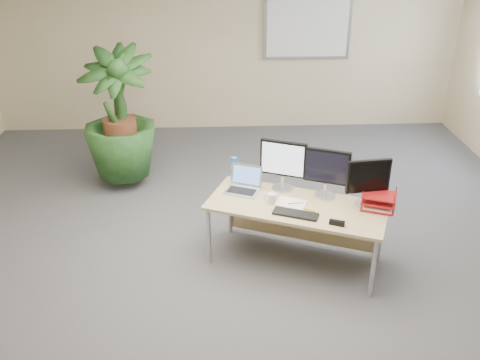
{
  "coord_description": "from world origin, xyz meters",
  "views": [
    {
      "loc": [
        -0.18,
        -4.02,
        3.06
      ],
      "look_at": [
        0.03,
        0.35,
        0.87
      ],
      "focal_mm": 40.0,
      "sensor_mm": 36.0,
      "label": 1
    }
  ],
  "objects_px": {
    "desk": "(298,212)",
    "floor_plant": "(120,129)",
    "laptop": "(244,184)",
    "monitor_right": "(327,170)",
    "monitor_left": "(283,162)"
  },
  "relations": [
    {
      "from": "monitor_left",
      "to": "laptop",
      "type": "xyz_separation_m",
      "value": [
        -0.37,
        0.0,
        -0.23
      ]
    },
    {
      "from": "desk",
      "to": "floor_plant",
      "type": "bearing_deg",
      "value": 138.99
    },
    {
      "from": "desk",
      "to": "laptop",
      "type": "xyz_separation_m",
      "value": [
        -0.51,
        0.25,
        0.19
      ]
    },
    {
      "from": "floor_plant",
      "to": "laptop",
      "type": "relative_size",
      "value": 3.79
    },
    {
      "from": "laptop",
      "to": "monitor_right",
      "type": "bearing_deg",
      "value": -12.84
    },
    {
      "from": "desk",
      "to": "laptop",
      "type": "relative_size",
      "value": 4.5
    },
    {
      "from": "monitor_right",
      "to": "laptop",
      "type": "relative_size",
      "value": 1.21
    },
    {
      "from": "desk",
      "to": "monitor_right",
      "type": "xyz_separation_m",
      "value": [
        0.26,
        0.07,
        0.41
      ]
    },
    {
      "from": "desk",
      "to": "monitor_right",
      "type": "distance_m",
      "value": 0.49
    },
    {
      "from": "monitor_left",
      "to": "laptop",
      "type": "distance_m",
      "value": 0.44
    },
    {
      "from": "monitor_left",
      "to": "monitor_right",
      "type": "bearing_deg",
      "value": -23.47
    },
    {
      "from": "monitor_left",
      "to": "desk",
      "type": "bearing_deg",
      "value": -61.62
    },
    {
      "from": "desk",
      "to": "floor_plant",
      "type": "xyz_separation_m",
      "value": [
        -1.92,
        1.67,
        0.25
      ]
    },
    {
      "from": "floor_plant",
      "to": "monitor_right",
      "type": "height_order",
      "value": "floor_plant"
    },
    {
      "from": "desk",
      "to": "laptop",
      "type": "height_order",
      "value": "laptop"
    }
  ]
}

